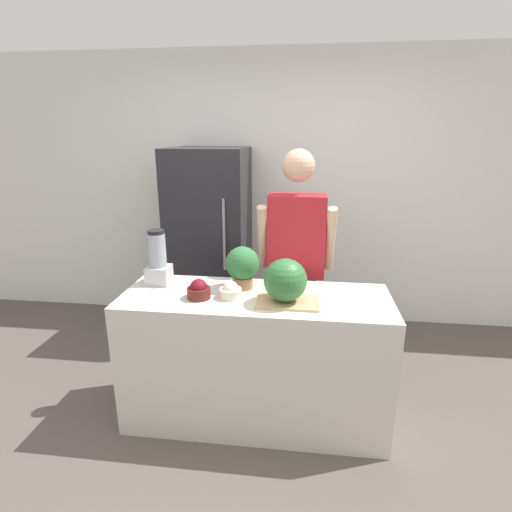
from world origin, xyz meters
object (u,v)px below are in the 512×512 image
Objects in this scene: bowl_cream at (231,291)px; blender at (158,261)px; person at (296,266)px; refrigerator at (210,243)px; potted_plant at (242,265)px; watermelon at (285,280)px; bowl_cherries at (199,290)px.

blender reaches higher than bowl_cream.
person reaches higher than bowl_cream.
refrigerator is 6.23× the size of potted_plant.
watermelon reaches higher than bowl_cherries.
bowl_cherries is 0.20m from bowl_cream.
blender is (-0.52, 0.19, 0.12)m from bowl_cream.
potted_plant is at bearing 74.61° from bowl_cream.
bowl_cream is (-0.34, 0.03, -0.10)m from watermelon.
refrigerator is 1.54m from watermelon.
person is at bearing 24.17° from blender.
watermelon is 1.79× the size of bowl_cherries.
person is 0.64m from watermelon.
bowl_cherries is 0.33m from potted_plant.
person is at bearing -40.63° from refrigerator.
bowl_cream is 0.49× the size of potted_plant.
watermelon is 1.89× the size of bowl_cream.
refrigerator reaches higher than potted_plant.
watermelon is 0.89m from blender.
refrigerator is 1.37m from bowl_cream.
potted_plant reaches higher than bowl_cream.
potted_plant is (0.48, -1.12, 0.17)m from refrigerator.
watermelon is (0.77, -1.32, 0.16)m from refrigerator.
bowl_cherries reaches higher than bowl_cream.
bowl_cream is 0.57m from blender.
blender is (-0.86, 0.22, 0.02)m from watermelon.
potted_plant is (0.57, -0.01, -0.01)m from blender.
bowl_cream is at bearing -71.39° from refrigerator.
blender is at bearing -155.83° from person.
refrigerator is at bearing 113.34° from potted_plant.
refrigerator is at bearing 139.37° from person.
bowl_cherries is 0.39× the size of blender.
person is (0.82, -0.70, 0.04)m from refrigerator.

